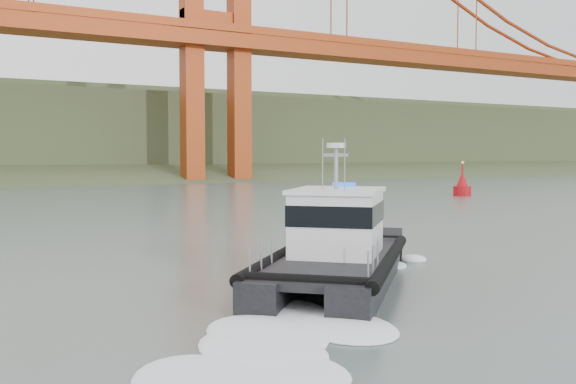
# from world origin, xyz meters

# --- Properties ---
(ground) EXTENTS (400.00, 400.00, 0.00)m
(ground) POSITION_xyz_m (0.00, 0.00, 0.00)
(ground) COLOR #566661
(ground) RESTS_ON ground
(headlands) EXTENTS (500.00, 105.36, 27.12)m
(headlands) POSITION_xyz_m (0.00, 125.50, 7.05)
(headlands) COLOR #3E4E2C
(headlands) RESTS_ON ground
(patrol_boat) EXTENTS (9.62, 9.87, 4.91)m
(patrol_boat) POSITION_xyz_m (-5.42, -1.25, 1.23)
(patrol_boat) COLOR black
(patrol_boat) RESTS_ON ground
(nav_buoy) EXTENTS (1.86, 1.86, 3.87)m
(nav_buoy) POSITION_xyz_m (31.30, 30.63, 1.02)
(nav_buoy) COLOR #A20B11
(nav_buoy) RESTS_ON ground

